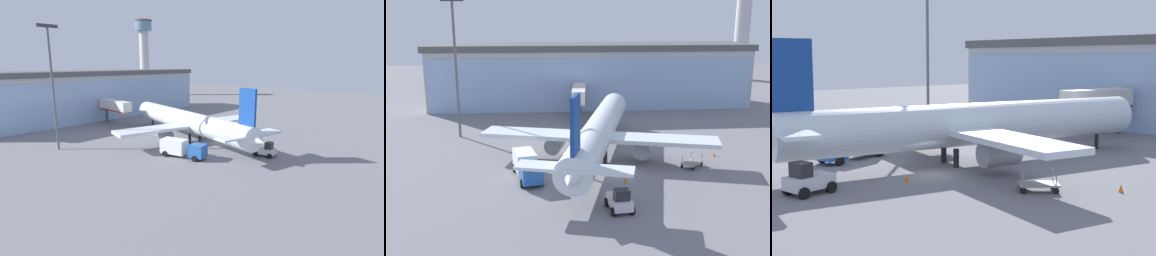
{
  "view_description": "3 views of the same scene",
  "coord_description": "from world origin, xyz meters",
  "views": [
    {
      "loc": [
        -41.62,
        -32.37,
        14.13
      ],
      "look_at": [
        -1.35,
        4.96,
        2.3
      ],
      "focal_mm": 28.0,
      "sensor_mm": 36.0,
      "label": 1
    },
    {
      "loc": [
        -6.79,
        -48.79,
        17.53
      ],
      "look_at": [
        -4.19,
        4.48,
        4.28
      ],
      "focal_mm": 42.0,
      "sensor_mm": 36.0,
      "label": 2
    },
    {
      "loc": [
        32.31,
        -27.26,
        9.08
      ],
      "look_at": [
        -4.28,
        7.49,
        2.74
      ],
      "focal_mm": 50.0,
      "sensor_mm": 36.0,
      "label": 3
    }
  ],
  "objects": [
    {
      "name": "safety_cone_nose",
      "position": [
        0.61,
        -3.1,
        0.28
      ],
      "size": [
        0.36,
        0.36,
        0.55
      ],
      "primitive_type": "cone",
      "color": "orange",
      "rests_on": "ground"
    },
    {
      "name": "jet_bridge",
      "position": [
        -2.86,
        28.32,
        4.36
      ],
      "size": [
        3.05,
        11.53,
        5.75
      ],
      "rotation": [
        0.0,
        0.0,
        1.5
      ],
      "color": "silver",
      "rests_on": "ground"
    },
    {
      "name": "airplane",
      "position": [
        -1.51,
        5.69,
        3.43
      ],
      "size": [
        29.35,
        38.45,
        10.73
      ],
      "rotation": [
        0.0,
        0.0,
        1.34
      ],
      "color": "white",
      "rests_on": "ground"
    },
    {
      "name": "catering_truck",
      "position": [
        -10.17,
        -1.04,
        1.47
      ],
      "size": [
        3.91,
        7.62,
        2.65
      ],
      "rotation": [
        0.0,
        0.0,
        4.96
      ],
      "color": "#2659A5",
      "rests_on": "ground"
    },
    {
      "name": "control_tower",
      "position": [
        45.86,
        78.19,
        19.92
      ],
      "size": [
        7.65,
        7.65,
        33.08
      ],
      "color": "#B5B5B5",
      "rests_on": "ground"
    },
    {
      "name": "apron_light_mast",
      "position": [
        -21.28,
        17.16,
        11.84
      ],
      "size": [
        3.2,
        0.4,
        20.14
      ],
      "color": "#59595E",
      "rests_on": "ground"
    },
    {
      "name": "terminal_building",
      "position": [
        0.01,
        41.02,
        6.17
      ],
      "size": [
        63.93,
        15.31,
        12.34
      ],
      "rotation": [
        0.0,
        0.0,
        0.04
      ],
      "color": "#B5B5B5",
      "rests_on": "ground"
    },
    {
      "name": "ground",
      "position": [
        0.0,
        0.0,
        0.0
      ],
      "size": [
        240.0,
        240.0,
        0.0
      ],
      "primitive_type": "plane",
      "color": "slate"
    },
    {
      "name": "safety_cone_wingtip",
      "position": [
        13.47,
        5.74,
        0.28
      ],
      "size": [
        0.36,
        0.36,
        0.55
      ],
      "primitive_type": "cone",
      "color": "orange",
      "rests_on": "ground"
    },
    {
      "name": "pushback_tug",
      "position": [
        -1.02,
        -10.36,
        0.97
      ],
      "size": [
        2.58,
        3.43,
        2.3
      ],
      "rotation": [
        0.0,
        0.0,
        1.72
      ],
      "color": "silver",
      "rests_on": "ground"
    },
    {
      "name": "baggage_cart",
      "position": [
        9.39,
        1.7,
        0.5
      ],
      "size": [
        3.09,
        3.13,
        1.5
      ],
      "rotation": [
        0.0,
        0.0,
        0.81
      ],
      "color": "#9E998C",
      "rests_on": "ground"
    }
  ]
}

